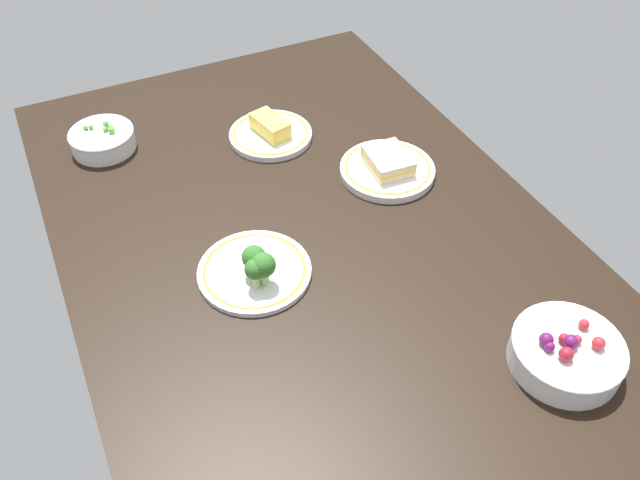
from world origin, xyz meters
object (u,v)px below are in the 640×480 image
(plate_cheese, at_px, (270,133))
(plate_broccoli, at_px, (255,269))
(bowl_peas, at_px, (103,139))
(plate_sandwich, at_px, (387,168))
(bowl_berries, at_px, (566,352))

(plate_cheese, relative_size, plate_broccoli, 0.91)
(bowl_peas, height_order, plate_sandwich, bowl_peas)
(plate_broccoli, height_order, bowl_peas, plate_broccoli)
(bowl_peas, bearing_deg, bowl_berries, -149.19)
(bowl_berries, bearing_deg, plate_broccoli, 43.95)
(plate_cheese, distance_m, plate_broccoli, 0.40)
(plate_cheese, distance_m, bowl_peas, 0.35)
(plate_cheese, bearing_deg, plate_broccoli, 153.84)
(bowl_peas, xyz_separation_m, plate_sandwich, (-0.33, -0.49, -0.01))
(plate_sandwich, bearing_deg, plate_broccoli, 113.37)
(plate_broccoli, relative_size, plate_sandwich, 1.03)
(plate_broccoli, distance_m, bowl_berries, 0.50)
(plate_cheese, xyz_separation_m, plate_broccoli, (-0.36, 0.18, 0.01))
(bowl_berries, relative_size, bowl_peas, 1.25)
(bowl_peas, relative_size, plate_sandwich, 0.71)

